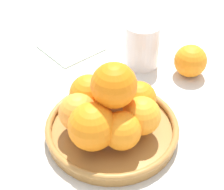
{
  "coord_description": "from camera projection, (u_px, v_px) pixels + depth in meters",
  "views": [
    {
      "loc": [
        0.15,
        0.47,
        0.51
      ],
      "look_at": [
        0.0,
        0.0,
        0.1
      ],
      "focal_mm": 60.0,
      "sensor_mm": 36.0,
      "label": 1
    }
  ],
  "objects": [
    {
      "name": "orange_pile",
      "position": [
        109.0,
        106.0,
        0.65
      ],
      "size": [
        0.18,
        0.17,
        0.14
      ],
      "color": "orange",
      "rests_on": "fruit_bowl"
    },
    {
      "name": "drinking_glass",
      "position": [
        142.0,
        45.0,
        0.84
      ],
      "size": [
        0.08,
        0.08,
        0.1
      ],
      "primitive_type": "cylinder",
      "color": "white",
      "rests_on": "ground_plane"
    },
    {
      "name": "ground_plane",
      "position": [
        112.0,
        134.0,
        0.7
      ],
      "size": [
        4.0,
        4.0,
        0.0
      ],
      "primitive_type": "plane",
      "color": "beige"
    },
    {
      "name": "stray_orange",
      "position": [
        190.0,
        61.0,
        0.82
      ],
      "size": [
        0.07,
        0.07,
        0.07
      ],
      "primitive_type": "sphere",
      "color": "orange",
      "rests_on": "ground_plane"
    },
    {
      "name": "napkin_folded",
      "position": [
        71.0,
        47.0,
        0.92
      ],
      "size": [
        0.16,
        0.16,
        0.01
      ],
      "primitive_type": "cube",
      "rotation": [
        0.0,
        0.0,
        0.4
      ],
      "color": "silver",
      "rests_on": "ground_plane"
    },
    {
      "name": "fruit_bowl",
      "position": [
        112.0,
        129.0,
        0.69
      ],
      "size": [
        0.25,
        0.25,
        0.03
      ],
      "color": "#A57238",
      "rests_on": "ground_plane"
    }
  ]
}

